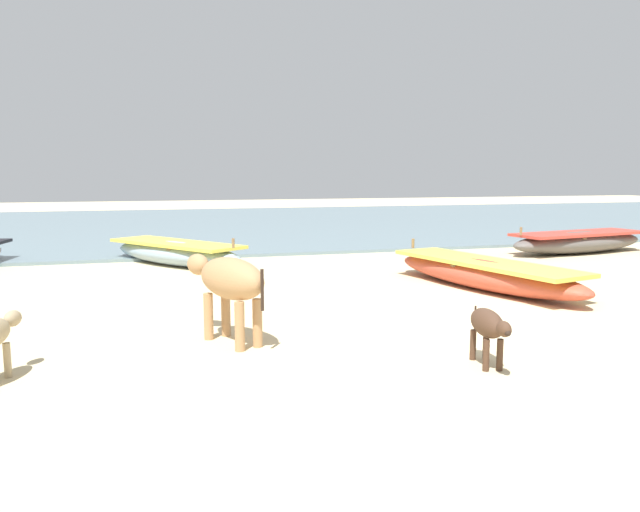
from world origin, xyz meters
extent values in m
plane|color=beige|center=(0.00, 0.00, 0.00)|extent=(80.00, 80.00, 0.00)
cube|color=slate|center=(0.00, 17.08, 0.04)|extent=(60.00, 20.00, 0.08)
ellipsoid|color=#8CA5B7|center=(-3.66, 6.36, 0.26)|extent=(3.24, 3.92, 0.53)
cube|color=#EAD84C|center=(-3.66, 6.36, 0.49)|extent=(2.94, 3.52, 0.07)
cube|color=olive|center=(-3.48, 6.11, 0.41)|extent=(0.81, 0.63, 0.04)
cylinder|color=olive|center=(-2.57, 4.84, 0.63)|extent=(0.06, 0.06, 0.20)
ellipsoid|color=#B74733|center=(1.52, 1.85, 0.26)|extent=(2.05, 4.62, 0.51)
cube|color=#EAD84C|center=(1.52, 1.85, 0.47)|extent=(1.91, 4.09, 0.07)
cube|color=olive|center=(1.44, 2.18, 0.40)|extent=(0.89, 0.32, 0.04)
cylinder|color=olive|center=(1.05, 3.87, 0.61)|extent=(0.06, 0.06, 0.20)
ellipsoid|color=#5B5651|center=(6.54, 5.56, 0.28)|extent=(4.47, 1.83, 0.55)
cube|color=#CC3F33|center=(6.54, 5.56, 0.51)|extent=(3.95, 1.72, 0.07)
cube|color=olive|center=(6.22, 5.51, 0.43)|extent=(0.28, 0.97, 0.04)
cylinder|color=olive|center=(4.57, 5.23, 0.65)|extent=(0.06, 0.06, 0.20)
ellipsoid|color=tan|center=(-3.34, -0.47, 0.80)|extent=(0.93, 1.26, 0.51)
ellipsoid|color=tan|center=(-3.68, 0.23, 0.89)|extent=(0.38, 0.45, 0.28)
sphere|color=#2D2119|center=(-3.76, 0.38, 0.86)|extent=(0.14, 0.14, 0.11)
cylinder|color=tan|center=(-3.61, -0.22, 0.29)|extent=(0.12, 0.12, 0.59)
cylinder|color=tan|center=(-3.38, -0.11, 0.29)|extent=(0.12, 0.12, 0.59)
cylinder|color=tan|center=(-3.31, -0.83, 0.29)|extent=(0.12, 0.12, 0.59)
cylinder|color=tan|center=(-3.08, -0.72, 0.29)|extent=(0.12, 0.12, 0.59)
cylinder|color=#2D2119|center=(-3.08, -1.03, 0.75)|extent=(0.04, 0.04, 0.48)
ellipsoid|color=tan|center=(-5.70, -0.83, 0.55)|extent=(0.22, 0.27, 0.17)
sphere|color=#2D2119|center=(-5.67, -0.73, 0.53)|extent=(0.08, 0.08, 0.07)
cylinder|color=tan|center=(-5.72, -1.11, 0.18)|extent=(0.07, 0.07, 0.36)
ellipsoid|color=#4C3323|center=(-0.83, -2.10, 0.47)|extent=(0.39, 0.72, 0.30)
ellipsoid|color=#4C3323|center=(-0.91, -2.54, 0.52)|extent=(0.17, 0.24, 0.16)
sphere|color=#2D2119|center=(-0.93, -2.64, 0.50)|extent=(0.07, 0.07, 0.06)
cylinder|color=#4C3323|center=(-0.80, -2.31, 0.17)|extent=(0.07, 0.07, 0.34)
cylinder|color=#4C3323|center=(-0.94, -2.28, 0.17)|extent=(0.07, 0.07, 0.34)
cylinder|color=#4C3323|center=(-0.72, -1.92, 0.17)|extent=(0.07, 0.07, 0.34)
cylinder|color=#4C3323|center=(-0.87, -1.89, 0.17)|extent=(0.07, 0.07, 0.34)
cylinder|color=#2D2119|center=(-0.77, -1.74, 0.44)|extent=(0.02, 0.02, 0.28)
camera|label=1|loc=(-4.34, -7.75, 2.06)|focal=34.30mm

